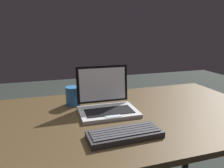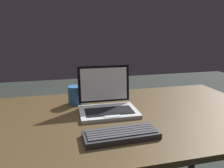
% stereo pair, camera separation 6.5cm
% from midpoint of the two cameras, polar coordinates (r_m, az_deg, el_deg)
% --- Properties ---
extents(desk, '(1.65, 0.84, 0.73)m').
position_cam_midpoint_polar(desk, '(1.10, 1.12, -12.24)').
color(desk, '#43321C').
rests_on(desk, ground).
extents(laptop_front, '(0.29, 0.23, 0.23)m').
position_cam_midpoint_polar(laptop_front, '(1.11, 0.36, -5.02)').
color(laptop_front, '#B5B5B8').
rests_on(laptop_front, desk).
extents(external_keyboard, '(0.30, 0.12, 0.03)m').
position_cam_midpoint_polar(external_keyboard, '(0.87, 4.61, -13.23)').
color(external_keyboard, '#2E2D31').
rests_on(external_keyboard, desk).
extents(coffee_mug, '(0.12, 0.08, 0.10)m').
position_cam_midpoint_polar(coffee_mug, '(1.23, -8.15, -2.90)').
color(coffee_mug, '#2D6BAD').
rests_on(coffee_mug, desk).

